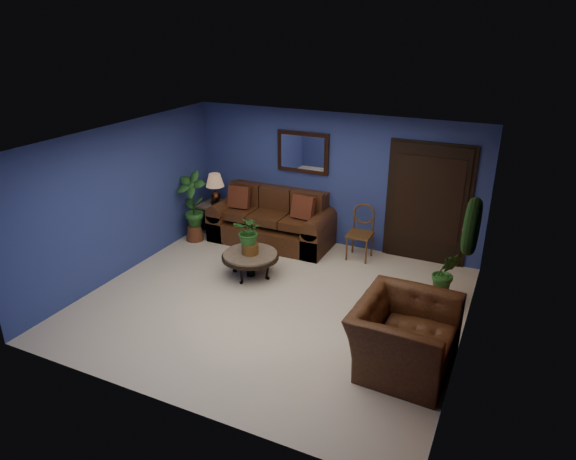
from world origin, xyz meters
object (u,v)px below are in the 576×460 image
at_px(sofa, 273,224).
at_px(table_lamp, 215,185).
at_px(side_chair, 362,228).
at_px(end_table, 216,210).
at_px(armchair, 404,336).
at_px(coffee_table, 250,256).

height_order(sofa, table_lamp, table_lamp).
bearing_deg(side_chair, sofa, -179.63).
bearing_deg(end_table, side_chair, 1.39).
relative_size(sofa, side_chair, 2.35).
xyz_separation_m(sofa, end_table, (-1.25, -0.04, 0.10)).
relative_size(side_chair, armchair, 0.75).
xyz_separation_m(sofa, table_lamp, (-1.25, -0.04, 0.63)).
bearing_deg(end_table, armchair, -31.65).
distance_m(sofa, coffee_table, 1.50).
bearing_deg(coffee_table, side_chair, 46.12).
height_order(sofa, coffee_table, sofa).
bearing_deg(table_lamp, sofa, 1.70).
relative_size(end_table, table_lamp, 1.06).
relative_size(sofa, coffee_table, 2.42).
bearing_deg(armchair, end_table, 61.24).
xyz_separation_m(table_lamp, side_chair, (3.01, 0.07, -0.41)).
bearing_deg(side_chair, coffee_table, -134.67).
xyz_separation_m(sofa, armchair, (3.20, -2.78, 0.09)).
distance_m(sofa, table_lamp, 1.40).
bearing_deg(side_chair, armchair, -63.66).
xyz_separation_m(coffee_table, armchair, (2.88, -1.32, 0.08)).
bearing_deg(sofa, armchair, -41.02).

